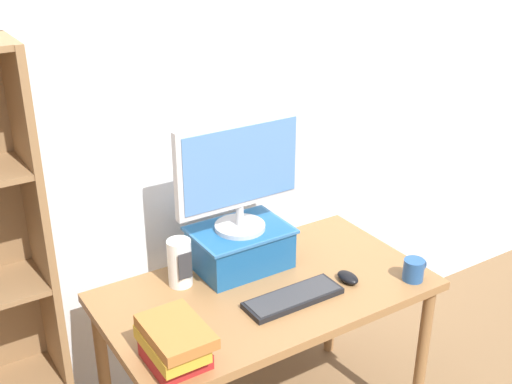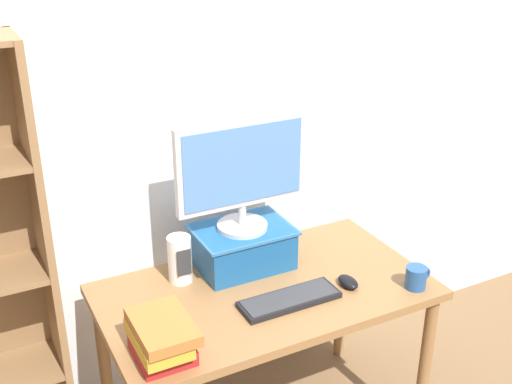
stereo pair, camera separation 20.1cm
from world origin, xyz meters
name	(u,v)px [view 2 (the right image)]	position (x,y,z in m)	size (l,w,h in m)	color
back_wall	(209,117)	(0.00, 0.51, 1.30)	(7.00, 0.08, 2.60)	silver
desk	(265,306)	(0.00, 0.00, 0.66)	(1.29, 0.71, 0.75)	olive
riser_box	(243,245)	(0.00, 0.20, 0.84)	(0.39, 0.29, 0.17)	#195189
computer_monitor	(242,171)	(0.00, 0.20, 1.17)	(0.55, 0.21, 0.46)	#B7B7BA
keyboard	(289,299)	(0.04, -0.13, 0.76)	(0.39, 0.13, 0.02)	black
computer_mouse	(348,282)	(0.30, -0.13, 0.76)	(0.06, 0.10, 0.04)	black
book_stack	(161,338)	(-0.50, -0.21, 0.82)	(0.18, 0.27, 0.14)	maroon
coffee_mug	(416,277)	(0.53, -0.26, 0.79)	(0.11, 0.08, 0.09)	#234C84
desk_speaker	(180,259)	(-0.27, 0.20, 0.84)	(0.09, 0.10, 0.19)	silver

